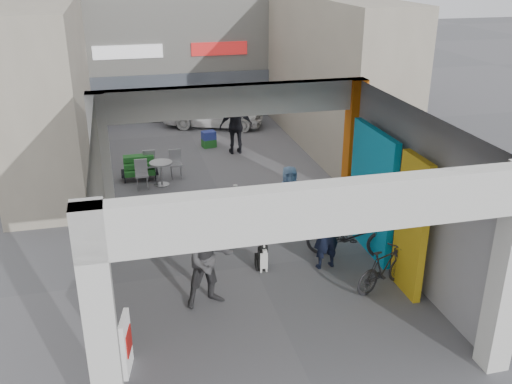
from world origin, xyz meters
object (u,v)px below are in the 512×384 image
object	(u,v)px
produce_stand	(140,170)
man_with_dog	(326,233)
man_back_turned	(209,259)
man_crates	(236,126)
cafe_set	(157,172)
white_van	(213,110)
man_elderly	(289,195)
border_collie	(262,258)
bicycle_front	(352,235)
bicycle_rear	(384,268)

from	to	relation	value
produce_stand	man_with_dog	world-z (taller)	man_with_dog
man_back_turned	man_crates	size ratio (longest dim) A/B	1.02
cafe_set	white_van	size ratio (longest dim) A/B	0.36
man_elderly	cafe_set	bearing A→B (deg)	131.26
cafe_set	produce_stand	distance (m)	0.60
border_collie	bicycle_front	size ratio (longest dim) A/B	0.35
border_collie	bicycle_front	world-z (taller)	bicycle_front
cafe_set	bicycle_rear	bearing A→B (deg)	-60.47
border_collie	man_with_dog	size ratio (longest dim) A/B	0.43
produce_stand	bicycle_front	bearing A→B (deg)	-41.29
border_collie	produce_stand	bearing A→B (deg)	118.54
man_with_dog	border_collie	bearing A→B (deg)	-18.53
produce_stand	man_elderly	xyz separation A→B (m)	(3.44, -3.91, 0.47)
produce_stand	man_elderly	size ratio (longest dim) A/B	0.72
man_elderly	man_crates	size ratio (longest dim) A/B	0.79
cafe_set	bicycle_front	size ratio (longest dim) A/B	0.70
man_elderly	man_crates	world-z (taller)	man_crates
man_elderly	man_back_turned	bearing A→B (deg)	-127.37
man_elderly	white_van	xyz separation A→B (m)	(-0.32, 8.98, -0.09)
border_collie	man_elderly	size ratio (longest dim) A/B	0.46
bicycle_front	man_back_turned	bearing A→B (deg)	130.37
produce_stand	man_crates	bearing A→B (deg)	39.99
produce_stand	bicycle_front	world-z (taller)	bicycle_front
man_crates	bicycle_front	bearing A→B (deg)	98.75
cafe_set	white_van	bearing A→B (deg)	64.11
cafe_set	man_crates	xyz separation A→B (m)	(2.81, 2.04, 0.64)
cafe_set	man_crates	world-z (taller)	man_crates
man_back_turned	bicycle_rear	world-z (taller)	man_back_turned
bicycle_front	man_crates	bearing A→B (deg)	29.74
produce_stand	man_with_dog	bearing A→B (deg)	-47.40
man_elderly	bicycle_front	distance (m)	2.16
bicycle_front	white_van	world-z (taller)	white_van
man_with_dog	white_van	bearing A→B (deg)	-96.53
man_elderly	bicycle_front	size ratio (longest dim) A/B	0.74
man_crates	white_van	distance (m)	3.38
bicycle_front	bicycle_rear	xyz separation A→B (m)	(0.12, -1.35, -0.08)
cafe_set	bicycle_rear	distance (m)	7.93
border_collie	bicycle_front	bearing A→B (deg)	9.82
cafe_set	man_back_turned	distance (m)	6.68
border_collie	bicycle_rear	xyz separation A→B (m)	(2.16, -1.29, 0.17)
man_back_turned	man_with_dog	bearing A→B (deg)	5.68
cafe_set	man_with_dog	size ratio (longest dim) A/B	0.87
cafe_set	bicycle_front	world-z (taller)	bicycle_front
border_collie	man_crates	bearing A→B (deg)	90.08
cafe_set	produce_stand	size ratio (longest dim) A/B	1.31
man_crates	man_elderly	bearing A→B (deg)	92.79
man_elderly	white_van	world-z (taller)	man_elderly
man_with_dog	produce_stand	bearing A→B (deg)	-68.88
produce_stand	bicycle_rear	world-z (taller)	bicycle_rear
bicycle_rear	white_van	bearing A→B (deg)	-17.09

